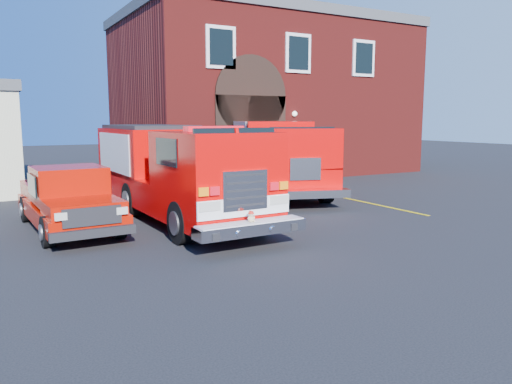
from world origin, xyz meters
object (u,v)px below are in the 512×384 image
fire_station (262,96)px  pickup_truck (68,200)px  fire_engine (174,170)px  secondary_truck (275,154)px

fire_station → pickup_truck: fire_station is taller
fire_station → fire_engine: size_ratio=1.68×
pickup_truck → fire_engine: bearing=2.1°
fire_station → fire_engine: (-9.40, -10.98, -2.81)m
pickup_truck → secondary_truck: bearing=21.4°
fire_station → fire_engine: fire_station is taller
fire_engine → pickup_truck: bearing=-177.9°
pickup_truck → secondary_truck: 9.18m
fire_station → pickup_truck: bearing=-138.3°
fire_station → secondary_truck: size_ratio=1.65×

